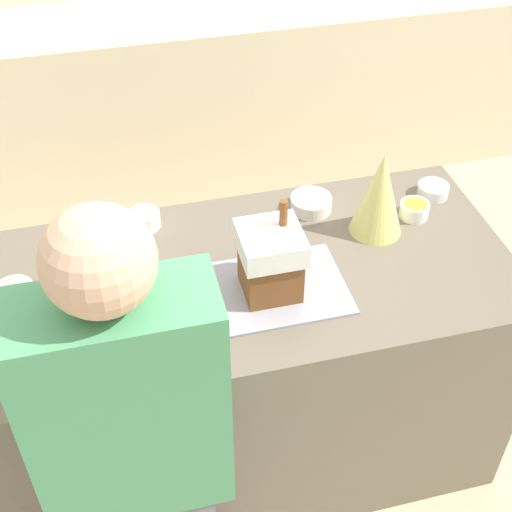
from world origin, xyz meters
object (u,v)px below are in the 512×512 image
candy_bowl_behind_tray (145,219)px  candy_bowl_near_tray_left (311,203)px  gingerbread_house (270,260)px  candy_bowl_front_corner (141,267)px  decorative_tree (380,193)px  candy_bowl_center_rear (92,245)px  candy_bowl_beside_tree (414,209)px  candy_bowl_far_right (433,190)px  candy_bowl_far_left (15,294)px  baking_tray (270,290)px  person (139,471)px  mug (156,359)px

candy_bowl_behind_tray → candy_bowl_near_tray_left: candy_bowl_behind_tray is taller
gingerbread_house → candy_bowl_front_corner: bearing=155.7°
decorative_tree → candy_bowl_center_rear: (-0.90, 0.11, -0.12)m
candy_bowl_beside_tree → candy_bowl_far_right: bearing=40.1°
candy_bowl_behind_tray → candy_bowl_far_left: bearing=-147.9°
candy_bowl_beside_tree → candy_bowl_behind_tray: 0.89m
baking_tray → candy_bowl_front_corner: size_ratio=4.51×
baking_tray → candy_bowl_far_right: size_ratio=4.24×
baking_tray → decorative_tree: size_ratio=1.54×
candy_bowl_far_right → candy_bowl_far_left: candy_bowl_far_left is taller
decorative_tree → gingerbread_house: bearing=-154.5°
baking_tray → person: (-0.45, -0.48, -0.05)m
baking_tray → candy_bowl_front_corner: bearing=155.7°
candy_bowl_center_rear → candy_bowl_behind_tray: bearing=27.3°
gingerbread_house → candy_bowl_near_tray_left: gingerbread_house is taller
candy_bowl_far_right → mug: (-1.03, -0.54, 0.02)m
candy_bowl_far_right → mug: bearing=-152.4°
candy_bowl_front_corner → person: 0.65m
gingerbread_house → mug: 0.43m
baking_tray → mug: 0.43m
candy_bowl_beside_tree → mug: mug is taller
candy_bowl_front_corner → candy_bowl_beside_tree: bearing=4.3°
candy_bowl_behind_tray → person: bearing=-98.7°
baking_tray → candy_bowl_far_left: 0.74m
decorative_tree → person: (-0.85, -0.67, -0.20)m
candy_bowl_behind_tray → candy_bowl_front_corner: 0.24m
baking_tray → gingerbread_house: size_ratio=1.52×
candy_bowl_beside_tree → candy_bowl_behind_tray: (-0.87, 0.17, 0.00)m
candy_bowl_beside_tree → candy_bowl_far_left: (-1.28, -0.09, -0.00)m
candy_bowl_far_right → candy_bowl_far_left: 1.40m
baking_tray → candy_bowl_near_tray_left: 0.42m
candy_bowl_beside_tree → decorative_tree: bearing=-166.3°
baking_tray → gingerbread_house: 0.12m
baking_tray → decorative_tree: bearing=25.5°
candy_bowl_far_right → candy_bowl_behind_tray: candy_bowl_behind_tray is taller
candy_bowl_center_rear → candy_bowl_near_tray_left: (0.73, 0.04, -0.00)m
gingerbread_house → candy_bowl_behind_tray: size_ratio=2.88×
candy_bowl_beside_tree → candy_bowl_near_tray_left: candy_bowl_beside_tree is taller
candy_bowl_far_right → candy_bowl_front_corner: candy_bowl_front_corner is taller
gingerbread_house → candy_bowl_far_left: bearing=169.1°
candy_bowl_near_tray_left → mug: 0.82m
candy_bowl_far_right → candy_bowl_near_tray_left: size_ratio=0.76×
candy_bowl_front_corner → decorative_tree: bearing=2.3°
candy_bowl_far_left → candy_bowl_near_tray_left: bearing=12.3°
candy_bowl_behind_tray → gingerbread_house: bearing=-51.3°
candy_bowl_front_corner → baking_tray: bearing=-24.3°
person → gingerbread_house: bearing=46.6°
candy_bowl_far_left → candy_bowl_beside_tree: bearing=4.0°
candy_bowl_beside_tree → person: size_ratio=0.06×
candy_bowl_beside_tree → candy_bowl_behind_tray: size_ratio=0.95×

